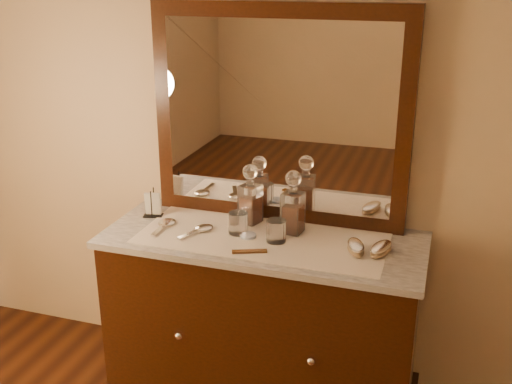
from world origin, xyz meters
TOP-DOWN VIEW (x-y plane):
  - dresser_cabinet at (0.00, 1.96)m, footprint 1.40×0.55m
  - knob_left at (-0.30, 1.67)m, footprint 0.04×0.04m
  - knob_right at (0.30, 1.67)m, footprint 0.04×0.04m
  - marble_top at (0.00, 1.96)m, footprint 1.44×0.59m
  - mirror_frame at (0.00, 2.20)m, footprint 1.20×0.08m
  - mirror_glass at (0.00, 2.17)m, footprint 1.06×0.01m
  - lace_runner at (0.00, 1.94)m, footprint 1.10×0.45m
  - pin_dish at (-0.06, 1.93)m, footprint 0.09×0.09m
  - comb at (-0.00, 1.78)m, footprint 0.15×0.08m
  - napkin_rack at (-0.58, 2.03)m, footprint 0.10×0.08m
  - decanter_left at (-0.10, 2.09)m, footprint 0.11×0.11m
  - decanter_right at (0.11, 2.04)m, footprint 0.10×0.10m
  - brush_near at (0.42, 1.92)m, footprint 0.11×0.17m
  - brush_far at (0.52, 1.94)m, footprint 0.11×0.17m
  - hand_mirror_outer at (-0.47, 1.93)m, footprint 0.08×0.21m
  - hand_mirror_inner at (-0.29, 1.92)m, footprint 0.13×0.20m
  - tumblers at (-0.02, 1.94)m, footprint 0.27×0.12m

SIDE VIEW (x-z plane):
  - dresser_cabinet at x=0.00m, z-range 0.00..0.82m
  - knob_left at x=-0.30m, z-range 0.43..0.47m
  - knob_right at x=0.30m, z-range 0.43..0.47m
  - marble_top at x=0.00m, z-range 0.82..0.85m
  - lace_runner at x=0.00m, z-range 0.85..0.85m
  - comb at x=0.00m, z-range 0.85..0.86m
  - pin_dish at x=-0.06m, z-range 0.85..0.87m
  - hand_mirror_inner at x=-0.29m, z-range 0.85..0.87m
  - hand_mirror_outer at x=-0.47m, z-range 0.85..0.87m
  - brush_near at x=0.42m, z-range 0.85..0.90m
  - brush_far at x=0.52m, z-range 0.85..0.90m
  - tumblers at x=-0.02m, z-range 0.85..0.95m
  - napkin_rack at x=-0.58m, z-range 0.84..0.97m
  - decanter_left at x=-0.10m, z-range 0.82..1.11m
  - decanter_right at x=0.11m, z-range 0.82..1.11m
  - mirror_frame at x=0.00m, z-range 0.85..1.85m
  - mirror_glass at x=0.00m, z-range 0.92..1.78m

